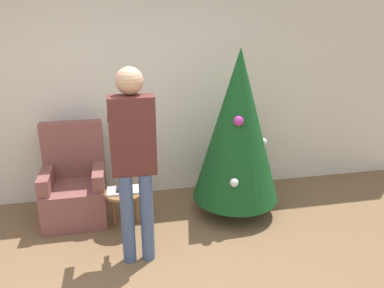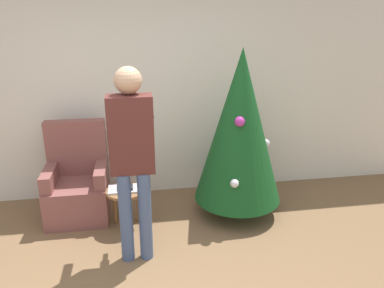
% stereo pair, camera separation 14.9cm
% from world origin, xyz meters
% --- Properties ---
extents(wall_back, '(8.00, 0.06, 2.70)m').
position_xyz_m(wall_back, '(0.00, 2.23, 1.35)').
color(wall_back, silver).
rests_on(wall_back, ground_plane).
extents(christmas_tree, '(0.97, 0.97, 1.88)m').
position_xyz_m(christmas_tree, '(1.17, 1.48, 1.04)').
color(christmas_tree, brown).
rests_on(christmas_tree, ground_plane).
extents(armchair, '(0.67, 0.65, 1.07)m').
position_xyz_m(armchair, '(-0.62, 1.74, 0.36)').
color(armchair, brown).
rests_on(armchair, ground_plane).
extents(person_standing, '(0.41, 0.57, 1.80)m').
position_xyz_m(person_standing, '(0.02, 0.85, 1.08)').
color(person_standing, '#475B84').
rests_on(person_standing, ground_plane).
extents(side_stool, '(0.42, 0.42, 0.43)m').
position_xyz_m(side_stool, '(-0.08, 1.39, 0.37)').
color(side_stool, olive).
rests_on(side_stool, ground_plane).
extents(laptop, '(0.36, 0.21, 0.02)m').
position_xyz_m(laptop, '(-0.08, 1.39, 0.44)').
color(laptop, silver).
rests_on(laptop, side_stool).
extents(book, '(0.16, 0.13, 0.02)m').
position_xyz_m(book, '(-0.08, 1.39, 0.46)').
color(book, black).
rests_on(book, laptop).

